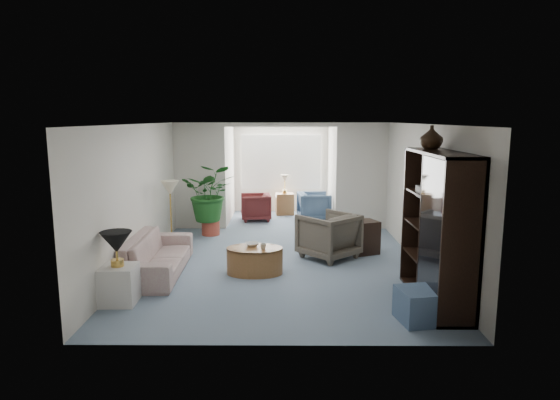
{
  "coord_description": "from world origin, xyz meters",
  "views": [
    {
      "loc": [
        0.06,
        -8.24,
        2.6
      ],
      "look_at": [
        0.0,
        0.6,
        1.1
      ],
      "focal_mm": 31.03,
      "sensor_mm": 36.0,
      "label": 1
    }
  ],
  "objects_px": {
    "framed_picture": "(425,172)",
    "coffee_cup": "(263,246)",
    "ottoman": "(420,305)",
    "plant_pot": "(211,228)",
    "end_table": "(119,285)",
    "sunroom_table": "(285,204)",
    "table_lamp": "(116,242)",
    "coffee_bowl": "(252,244)",
    "entertainment_cabinet": "(437,228)",
    "cabinet_urn": "(431,137)",
    "floor_lamp": "(170,188)",
    "sunroom_chair_blue": "(314,206)",
    "coffee_table": "(255,261)",
    "sofa": "(157,255)",
    "side_table_dark": "(363,237)",
    "wingback_chair": "(328,235)",
    "sunroom_chair_maroon": "(256,207)"
  },
  "relations": [
    {
      "from": "end_table",
      "to": "sunroom_table",
      "type": "distance_m",
      "value": 6.84
    },
    {
      "from": "coffee_bowl",
      "to": "sunroom_chair_maroon",
      "type": "distance_m",
      "value": 4.23
    },
    {
      "from": "side_table_dark",
      "to": "entertainment_cabinet",
      "type": "relative_size",
      "value": 0.3
    },
    {
      "from": "framed_picture",
      "to": "ottoman",
      "type": "relative_size",
      "value": 0.93
    },
    {
      "from": "sunroom_table",
      "to": "sofa",
      "type": "bearing_deg",
      "value": -113.24
    },
    {
      "from": "entertainment_cabinet",
      "to": "floor_lamp",
      "type": "bearing_deg",
      "value": 148.12
    },
    {
      "from": "sofa",
      "to": "side_table_dark",
      "type": "distance_m",
      "value": 3.89
    },
    {
      "from": "end_table",
      "to": "sunroom_table",
      "type": "height_order",
      "value": "sunroom_table"
    },
    {
      "from": "ottoman",
      "to": "sunroom_chair_maroon",
      "type": "bearing_deg",
      "value": 111.56
    },
    {
      "from": "floor_lamp",
      "to": "sunroom_chair_blue",
      "type": "distance_m",
      "value": 4.23
    },
    {
      "from": "framed_picture",
      "to": "side_table_dark",
      "type": "height_order",
      "value": "framed_picture"
    },
    {
      "from": "floor_lamp",
      "to": "wingback_chair",
      "type": "xyz_separation_m",
      "value": [
        3.08,
        -0.55,
        -0.82
      ]
    },
    {
      "from": "framed_picture",
      "to": "coffee_cup",
      "type": "bearing_deg",
      "value": -172.42
    },
    {
      "from": "framed_picture",
      "to": "coffee_table",
      "type": "height_order",
      "value": "framed_picture"
    },
    {
      "from": "wingback_chair",
      "to": "sunroom_chair_blue",
      "type": "height_order",
      "value": "wingback_chair"
    },
    {
      "from": "floor_lamp",
      "to": "coffee_bowl",
      "type": "height_order",
      "value": "floor_lamp"
    },
    {
      "from": "coffee_table",
      "to": "side_table_dark",
      "type": "distance_m",
      "value": 2.39
    },
    {
      "from": "sofa",
      "to": "coffee_bowl",
      "type": "distance_m",
      "value": 1.61
    },
    {
      "from": "table_lamp",
      "to": "cabinet_urn",
      "type": "bearing_deg",
      "value": 7.71
    },
    {
      "from": "table_lamp",
      "to": "plant_pot",
      "type": "relative_size",
      "value": 1.1
    },
    {
      "from": "cabinet_urn",
      "to": "ottoman",
      "type": "distance_m",
      "value": 2.46
    },
    {
      "from": "ottoman",
      "to": "entertainment_cabinet",
      "type": "bearing_deg",
      "value": 60.57
    },
    {
      "from": "coffee_bowl",
      "to": "entertainment_cabinet",
      "type": "bearing_deg",
      "value": -26.29
    },
    {
      "from": "floor_lamp",
      "to": "side_table_dark",
      "type": "relative_size",
      "value": 0.56
    },
    {
      "from": "coffee_table",
      "to": "sunroom_chair_blue",
      "type": "xyz_separation_m",
      "value": [
        1.27,
        4.32,
        0.14
      ]
    },
    {
      "from": "ottoman",
      "to": "plant_pot",
      "type": "distance_m",
      "value": 5.79
    },
    {
      "from": "plant_pot",
      "to": "sunroom_chair_blue",
      "type": "distance_m",
      "value": 2.9
    },
    {
      "from": "sofa",
      "to": "plant_pot",
      "type": "relative_size",
      "value": 5.5
    },
    {
      "from": "wingback_chair",
      "to": "ottoman",
      "type": "distance_m",
      "value": 3.04
    },
    {
      "from": "table_lamp",
      "to": "ottoman",
      "type": "xyz_separation_m",
      "value": [
        4.1,
        -0.6,
        -0.68
      ]
    },
    {
      "from": "coffee_bowl",
      "to": "end_table",
      "type": "bearing_deg",
      "value": -141.27
    },
    {
      "from": "ottoman",
      "to": "side_table_dark",
      "type": "bearing_deg",
      "value": 93.94
    },
    {
      "from": "end_table",
      "to": "sunroom_table",
      "type": "bearing_deg",
      "value": 69.69
    },
    {
      "from": "end_table",
      "to": "entertainment_cabinet",
      "type": "distance_m",
      "value": 4.58
    },
    {
      "from": "framed_picture",
      "to": "coffee_table",
      "type": "relative_size",
      "value": 0.53
    },
    {
      "from": "sofa",
      "to": "sunroom_chair_maroon",
      "type": "height_order",
      "value": "sunroom_chair_maroon"
    },
    {
      "from": "plant_pot",
      "to": "side_table_dark",
      "type": "bearing_deg",
      "value": -25.09
    },
    {
      "from": "table_lamp",
      "to": "sunroom_table",
      "type": "xyz_separation_m",
      "value": [
        2.38,
        6.42,
        -0.6
      ]
    },
    {
      "from": "floor_lamp",
      "to": "side_table_dark",
      "type": "distance_m",
      "value": 3.9
    },
    {
      "from": "coffee_cup",
      "to": "wingback_chair",
      "type": "height_order",
      "value": "wingback_chair"
    },
    {
      "from": "coffee_table",
      "to": "cabinet_urn",
      "type": "relative_size",
      "value": 2.73
    },
    {
      "from": "coffee_cup",
      "to": "ottoman",
      "type": "xyz_separation_m",
      "value": [
        2.1,
        -1.85,
        -0.28
      ]
    },
    {
      "from": "entertainment_cabinet",
      "to": "coffee_table",
      "type": "bearing_deg",
      "value": 155.04
    },
    {
      "from": "side_table_dark",
      "to": "coffee_cup",
      "type": "bearing_deg",
      "value": -144.35
    },
    {
      "from": "sofa",
      "to": "end_table",
      "type": "xyz_separation_m",
      "value": [
        -0.2,
        -1.35,
        -0.05
      ]
    },
    {
      "from": "framed_picture",
      "to": "coffee_cup",
      "type": "relative_size",
      "value": 4.87
    },
    {
      "from": "end_table",
      "to": "floor_lamp",
      "type": "bearing_deg",
      "value": 87.88
    },
    {
      "from": "floor_lamp",
      "to": "coffee_table",
      "type": "xyz_separation_m",
      "value": [
        1.75,
        -1.5,
        -1.02
      ]
    },
    {
      "from": "cabinet_urn",
      "to": "framed_picture",
      "type": "bearing_deg",
      "value": 77.02
    },
    {
      "from": "plant_pot",
      "to": "sunroom_chair_maroon",
      "type": "distance_m",
      "value": 1.84
    }
  ]
}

